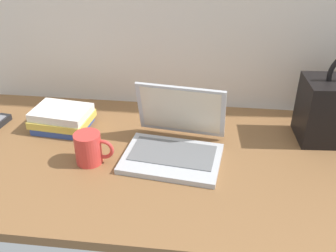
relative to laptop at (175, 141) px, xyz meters
name	(u,v)px	position (x,y,z in m)	size (l,w,h in m)	color
desk	(164,161)	(-0.03, -0.03, -0.06)	(1.60, 0.76, 0.03)	brown
laptop	(175,141)	(0.00, 0.00, 0.00)	(0.34, 0.31, 0.21)	#B2B5BA
coffee_mug	(89,148)	(-0.26, -0.08, 0.01)	(0.13, 0.08, 0.10)	red
book_stack	(62,118)	(-0.43, 0.11, -0.01)	(0.22, 0.17, 0.08)	#334C99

